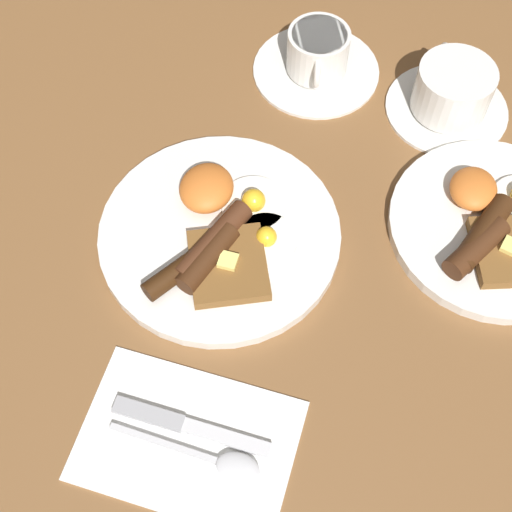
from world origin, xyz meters
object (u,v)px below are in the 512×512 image
Objects in this scene: breakfast_plate_near at (220,234)px; knife at (182,424)px; breakfast_plate_far at (493,226)px; teacup_near at (317,58)px; teacup_far at (451,93)px; spoon at (220,462)px.

breakfast_plate_near reaches higher than knife.
knife is at bearing -41.54° from breakfast_plate_far.
teacup_near is 0.18m from teacup_far.
spoon is (0.53, 0.02, -0.02)m from teacup_near.
breakfast_plate_near is 0.31m from breakfast_plate_far.
breakfast_plate_near is at bearing -73.03° from breakfast_plate_far.
teacup_far is (0.02, 0.18, 0.01)m from teacup_near.
knife is (0.31, -0.28, -0.01)m from breakfast_plate_far.
spoon is (0.25, 0.07, -0.00)m from breakfast_plate_near.
teacup_near is at bearing 89.16° from knife.
breakfast_plate_far is 1.45× the size of teacup_near.
teacup_far reaches higher than spoon.
breakfast_plate_far is 1.56× the size of spoon.
spoon is (0.51, -0.15, -0.02)m from teacup_far.
knife is 1.05× the size of spoon.
breakfast_plate_far is 0.32m from teacup_near.
breakfast_plate_far is 1.55× the size of teacup_far.
teacup_near is 1.03× the size of knife.
breakfast_plate_near is 0.22m from knife.
knife is at bearing -22.65° from teacup_far.
breakfast_plate_near is 0.26m from spoon.
breakfast_plate_near reaches higher than spoon.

